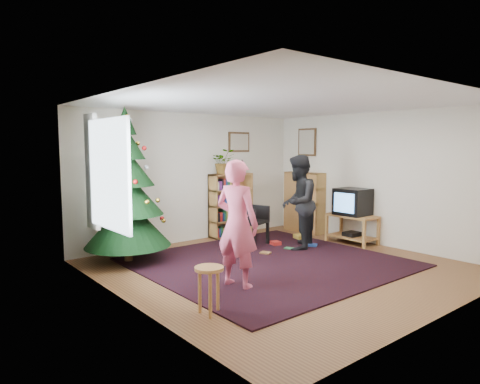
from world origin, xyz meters
TOP-DOWN VIEW (x-y plane):
  - floor at (0.00, 0.00)m, footprint 5.00×5.00m
  - ceiling at (0.00, 0.00)m, footprint 5.00×5.00m
  - wall_back at (0.00, 2.50)m, footprint 5.00×0.02m
  - wall_front at (0.00, -2.50)m, footprint 5.00×0.02m
  - wall_left at (-2.50, 0.00)m, footprint 0.02×5.00m
  - wall_right at (2.50, 0.00)m, footprint 0.02×5.00m
  - rug at (0.00, 0.30)m, footprint 3.80×3.60m
  - window_pane at (-2.47, 0.60)m, footprint 0.04×1.20m
  - curtain at (-2.43, 1.30)m, footprint 0.06×0.35m
  - picture_back at (1.15, 2.48)m, footprint 0.55×0.03m
  - picture_right at (2.48, 1.75)m, footprint 0.03×0.50m
  - christmas_tree at (-1.71, 1.78)m, footprint 1.37×1.37m
  - bookshelf_back at (0.83, 2.34)m, footprint 0.95×0.30m
  - bookshelf_right at (2.34, 1.68)m, footprint 0.30×0.95m
  - tv_stand at (2.22, 0.33)m, footprint 0.51×0.93m
  - crt_tv at (2.22, 0.33)m, footprint 0.54×0.58m
  - armchair at (0.55, 1.53)m, footprint 0.70×0.72m
  - stool at (-1.95, -0.84)m, footprint 0.32×0.32m
  - person_standing at (-1.13, -0.31)m, footprint 0.57×0.71m
  - person_by_chair at (1.05, 0.66)m, footprint 1.04×0.97m
  - potted_plant at (0.63, 2.34)m, footprint 0.57×0.54m
  - table_lamp at (1.13, 2.34)m, footprint 0.21×0.21m
  - floor_clutter at (1.03, 0.86)m, footprint 1.57×0.79m

SIDE VIEW (x-z plane):
  - floor at x=0.00m, z-range 0.00..0.00m
  - rug at x=0.00m, z-range 0.00..0.02m
  - floor_clutter at x=1.03m, z-range 0.00..0.08m
  - tv_stand at x=2.22m, z-range 0.05..0.60m
  - stool at x=-1.95m, z-range 0.15..0.68m
  - armchair at x=0.55m, z-range 0.04..1.06m
  - bookshelf_back at x=0.83m, z-range 0.01..1.31m
  - bookshelf_right at x=2.34m, z-range 0.01..1.31m
  - crt_tv at x=2.22m, z-range 0.55..1.06m
  - person_standing at x=-1.13m, z-range 0.00..1.69m
  - person_by_chair at x=1.05m, z-range 0.00..1.71m
  - christmas_tree at x=-1.71m, z-range -0.21..2.27m
  - wall_back at x=0.00m, z-range 0.00..2.50m
  - wall_front at x=0.00m, z-range 0.00..2.50m
  - wall_left at x=-2.50m, z-range 0.00..2.50m
  - wall_right at x=2.50m, z-range 0.00..2.50m
  - table_lamp at x=1.13m, z-range 1.35..1.63m
  - window_pane at x=-2.47m, z-range 0.80..2.20m
  - curtain at x=-2.43m, z-range 0.70..2.30m
  - potted_plant at x=0.63m, z-range 1.30..1.80m
  - picture_back at x=1.15m, z-range 1.74..2.16m
  - picture_right at x=2.48m, z-range 1.65..2.25m
  - ceiling at x=0.00m, z-range 2.50..2.50m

